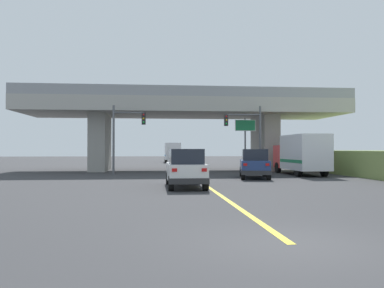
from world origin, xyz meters
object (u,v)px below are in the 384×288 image
traffic_signal_nearside (248,131)px  highway_sign (245,132)px  suv_crossing (254,164)px  suv_lead (186,168)px  traffic_signal_farside (124,130)px  box_truck (301,154)px  semi_truck_distant (172,152)px

traffic_signal_nearside → highway_sign: size_ratio=1.18×
traffic_signal_nearside → suv_crossing: bearing=-99.6°
suv_lead → traffic_signal_nearside: bearing=62.4°
traffic_signal_nearside → traffic_signal_farside: (-10.31, -0.76, -0.06)m
box_truck → traffic_signal_farside: bearing=171.7°
box_truck → suv_crossing: bearing=-145.9°
box_truck → semi_truck_distant: (-8.63, 31.90, -0.05)m
suv_crossing → traffic_signal_farside: bearing=162.5°
suv_lead → suv_crossing: bearing=49.3°
suv_crossing → box_truck: (4.56, 3.09, 0.63)m
suv_crossing → highway_sign: size_ratio=1.00×
suv_lead → traffic_signal_farside: traffic_signal_farside is taller
semi_truck_distant → box_truck: bearing=-74.9°
suv_lead → semi_truck_distant: (1.21, 41.12, 0.58)m
traffic_signal_nearside → highway_sign: traffic_signal_nearside is taller
box_truck → traffic_signal_farside: (-13.87, 2.02, 1.90)m
suv_lead → highway_sign: bearing=64.8°
traffic_signal_nearside → traffic_signal_farside: 10.33m
traffic_signal_nearside → highway_sign: (0.15, 1.68, 0.00)m
traffic_signal_farside → traffic_signal_nearside: bearing=4.2°
suv_crossing → semi_truck_distant: 35.22m
suv_crossing → traffic_signal_nearside: traffic_signal_nearside is taller
suv_lead → traffic_signal_nearside: size_ratio=0.84×
traffic_signal_farside → semi_truck_distant: (5.24, 29.88, -1.94)m
suv_lead → suv_crossing: 8.10m
traffic_signal_nearside → semi_truck_distant: 29.62m
traffic_signal_farside → semi_truck_distant: size_ratio=0.81×
box_truck → traffic_signal_nearside: 4.92m
suv_lead → traffic_signal_nearside: (6.28, 12.00, 2.58)m
suv_lead → traffic_signal_farside: (-4.03, 11.24, 2.52)m
traffic_signal_farside → suv_crossing: bearing=-28.7°
traffic_signal_farside → highway_sign: bearing=13.1°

